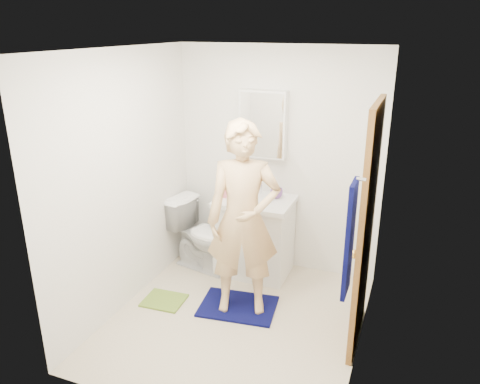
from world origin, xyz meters
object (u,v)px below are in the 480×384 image
towel (350,240)px  man (243,220)px  toilet (204,235)px  medicine_cabinet (263,124)px  vanity_cabinet (255,238)px  toothbrush_cup (277,193)px  soap_dispenser (227,188)px

towel → man: 1.32m
toilet → man: (0.70, -0.61, 0.53)m
medicine_cabinet → man: size_ratio=0.39×
medicine_cabinet → vanity_cabinet: bearing=-90.0°
toilet → man: man is taller
medicine_cabinet → toothbrush_cup: (0.20, -0.10, -0.70)m
towel → vanity_cabinet: bearing=128.5°
vanity_cabinet → towel: (1.18, -1.48, 0.85)m
vanity_cabinet → medicine_cabinet: medicine_cabinet is taller
towel → man: size_ratio=0.44×
toilet → soap_dispenser: bearing=-63.2°
vanity_cabinet → towel: 2.08m
medicine_cabinet → towel: medicine_cabinet is taller
toilet → toothbrush_cup: (0.75, 0.24, 0.51)m
vanity_cabinet → toothbrush_cup: bearing=31.7°
toilet → man: size_ratio=0.44×
toilet → toothbrush_cup: toothbrush_cup is taller
medicine_cabinet → soap_dispenser: 0.77m
medicine_cabinet → man: (0.15, -0.95, -0.67)m
medicine_cabinet → toilet: medicine_cabinet is taller
medicine_cabinet → toilet: (-0.55, -0.34, -1.21)m
toothbrush_cup → soap_dispenser: bearing=-161.2°
medicine_cabinet → toothbrush_cup: medicine_cabinet is taller
soap_dispenser → man: 0.81m
toilet → toothbrush_cup: 0.93m
soap_dispenser → toothbrush_cup: size_ratio=1.53×
vanity_cabinet → toilet: 0.56m
toothbrush_cup → man: man is taller
toilet → medicine_cabinet: bearing=-46.6°
vanity_cabinet → medicine_cabinet: bearing=90.0°
towel → soap_dispenser: bearing=135.8°
soap_dispenser → toothbrush_cup: 0.53m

